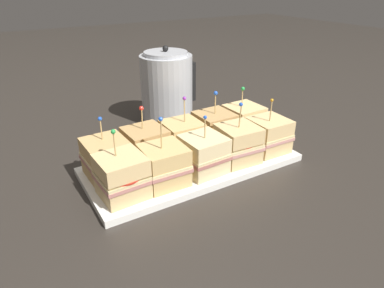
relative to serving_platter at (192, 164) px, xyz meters
name	(u,v)px	position (x,y,z in m)	size (l,w,h in m)	color
ground_plane	(192,167)	(0.00, 0.00, -0.01)	(6.00, 6.00, 0.00)	#2D2823
serving_platter	(192,164)	(0.00, 0.00, 0.00)	(0.57, 0.25, 0.02)	white
sandwich_front_far_left	(122,176)	(-0.22, -0.05, 0.06)	(0.11, 0.11, 0.16)	#DBB77A
sandwich_front_left	(164,165)	(-0.11, -0.05, 0.06)	(0.11, 0.11, 0.17)	tan
sandwich_front_center	(203,154)	(0.00, -0.06, 0.06)	(0.11, 0.11, 0.15)	beige
sandwich_front_right	(238,144)	(0.11, -0.06, 0.06)	(0.11, 0.11, 0.17)	#DBB77A
sandwich_front_far_right	(268,135)	(0.22, -0.05, 0.06)	(0.11, 0.11, 0.16)	#DBB77A
sandwich_back_far_left	(106,158)	(-0.22, 0.05, 0.06)	(0.11, 0.11, 0.15)	tan
sandwich_back_left	(146,146)	(-0.11, 0.05, 0.06)	(0.11, 0.11, 0.16)	tan
sandwich_back_center	(182,138)	(0.00, 0.05, 0.06)	(0.11, 0.11, 0.17)	tan
sandwich_back_right	(214,129)	(0.11, 0.05, 0.06)	(0.11, 0.11, 0.16)	tan
sandwich_back_far_right	(243,122)	(0.22, 0.06, 0.06)	(0.11, 0.11, 0.16)	#DBB77A
kettle_steel	(167,88)	(0.10, 0.33, 0.11)	(0.20, 0.18, 0.26)	#B7BABF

